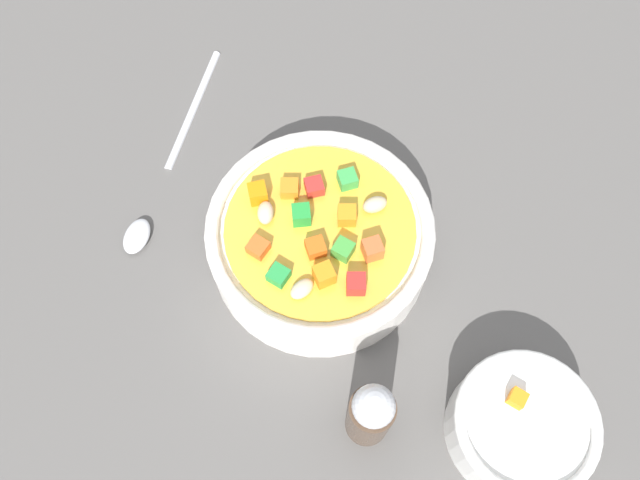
{
  "coord_description": "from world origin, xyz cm",
  "views": [
    {
      "loc": [
        18.48,
        10.03,
        48.64
      ],
      "look_at": [
        0.0,
        0.0,
        2.64
      ],
      "focal_mm": 36.34,
      "sensor_mm": 36.0,
      "label": 1
    }
  ],
  "objects_px": {
    "soup_bowl_main": "(320,239)",
    "side_bowl_small": "(520,426)",
    "spoon": "(165,171)",
    "pepper_shaker": "(370,414)"
  },
  "relations": [
    {
      "from": "soup_bowl_main",
      "to": "side_bowl_small",
      "type": "xyz_separation_m",
      "value": [
        0.06,
        0.19,
        -0.0
      ]
    },
    {
      "from": "spoon",
      "to": "side_bowl_small",
      "type": "bearing_deg",
      "value": 66.51
    },
    {
      "from": "spoon",
      "to": "soup_bowl_main",
      "type": "bearing_deg",
      "value": 75.35
    },
    {
      "from": "soup_bowl_main",
      "to": "side_bowl_small",
      "type": "bearing_deg",
      "value": 73.17
    },
    {
      "from": "pepper_shaker",
      "to": "spoon",
      "type": "bearing_deg",
      "value": -113.23
    },
    {
      "from": "side_bowl_small",
      "to": "soup_bowl_main",
      "type": "bearing_deg",
      "value": -106.83
    },
    {
      "from": "spoon",
      "to": "side_bowl_small",
      "type": "height_order",
      "value": "side_bowl_small"
    },
    {
      "from": "spoon",
      "to": "pepper_shaker",
      "type": "xyz_separation_m",
      "value": [
        0.11,
        0.25,
        0.04
      ]
    },
    {
      "from": "soup_bowl_main",
      "to": "side_bowl_small",
      "type": "distance_m",
      "value": 0.2
    },
    {
      "from": "soup_bowl_main",
      "to": "pepper_shaker",
      "type": "distance_m",
      "value": 0.14
    }
  ]
}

